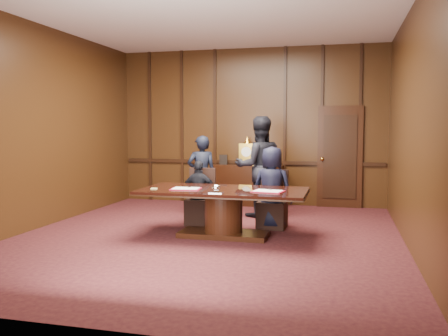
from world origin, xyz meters
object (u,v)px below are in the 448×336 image
(sideboard, at_px, (247,183))
(signatory_right, at_px, (272,188))
(conference_table, at_px, (224,205))
(witness_right, at_px, (259,167))
(witness_left, at_px, (202,175))
(signatory_left, at_px, (199,193))

(sideboard, bearing_deg, signatory_right, -68.84)
(conference_table, xyz_separation_m, witness_right, (0.24, 1.86, 0.46))
(sideboard, relative_size, witness_right, 0.82)
(conference_table, xyz_separation_m, witness_left, (-0.91, 1.81, 0.28))
(signatory_right, bearing_deg, conference_table, 61.05)
(signatory_left, bearing_deg, signatory_right, 175.43)
(witness_right, bearing_deg, signatory_right, 88.16)
(sideboard, distance_m, signatory_left, 2.36)
(witness_left, xyz_separation_m, witness_right, (1.15, 0.05, 0.19))
(witness_right, bearing_deg, sideboard, -91.77)
(sideboard, relative_size, signatory_left, 1.40)
(sideboard, height_order, witness_right, witness_right)
(sideboard, xyz_separation_m, signatory_right, (0.90, -2.32, 0.22))
(signatory_left, relative_size, witness_right, 0.59)
(witness_right, bearing_deg, signatory_left, 26.92)
(conference_table, bearing_deg, witness_right, 82.60)
(signatory_right, distance_m, witness_right, 1.17)
(sideboard, xyz_separation_m, signatory_left, (-0.40, -2.32, 0.09))
(conference_table, bearing_deg, sideboard, 94.55)
(signatory_left, relative_size, witness_left, 0.73)
(signatory_right, height_order, witness_left, witness_left)
(sideboard, relative_size, signatory_right, 1.13)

